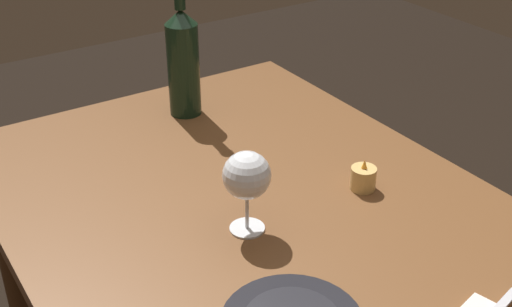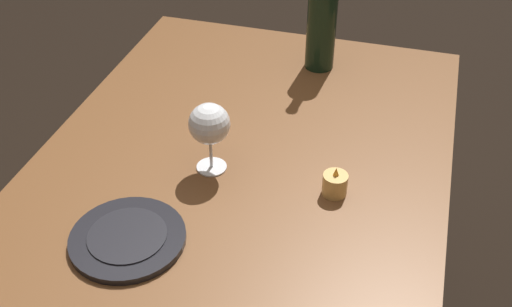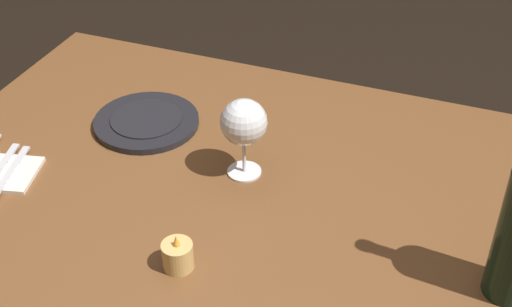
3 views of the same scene
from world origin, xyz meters
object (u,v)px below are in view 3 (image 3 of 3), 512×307
votive_candle (178,256)px  fork_outer (9,175)px  dinner_plate (146,122)px  wine_glass_left (244,123)px

votive_candle → fork_outer: (0.40, -0.09, -0.01)m
dinner_plate → fork_outer: bearing=58.7°
wine_glass_left → fork_outer: bearing=23.5°
wine_glass_left → fork_outer: (0.41, 0.18, -0.10)m
dinner_plate → votive_candle: bearing=124.9°
fork_outer → dinner_plate: bearing=-121.3°
wine_glass_left → votive_candle: wine_glass_left is taller
votive_candle → fork_outer: 0.41m
wine_glass_left → dinner_plate: bearing=-17.4°
dinner_plate → wine_glass_left: bearing=162.6°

